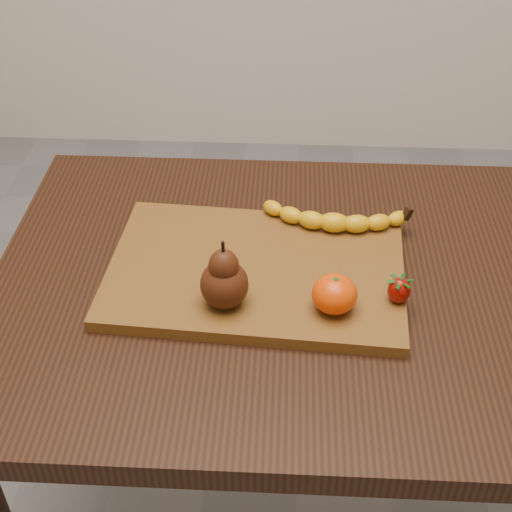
{
  "coord_description": "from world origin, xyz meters",
  "views": [
    {
      "loc": [
        -0.05,
        -0.84,
        1.47
      ],
      "look_at": [
        -0.09,
        0.0,
        0.8
      ],
      "focal_mm": 50.0,
      "sensor_mm": 36.0,
      "label": 1
    }
  ],
  "objects_px": {
    "mandarin": "(335,294)",
    "table": "(311,325)",
    "pear": "(224,274)",
    "cutting_board": "(256,271)"
  },
  "relations": [
    {
      "from": "pear",
      "to": "mandarin",
      "type": "bearing_deg",
      "value": -1.77
    },
    {
      "from": "cutting_board",
      "to": "pear",
      "type": "bearing_deg",
      "value": -111.84
    },
    {
      "from": "table",
      "to": "pear",
      "type": "relative_size",
      "value": 9.27
    },
    {
      "from": "mandarin",
      "to": "cutting_board",
      "type": "bearing_deg",
      "value": 142.15
    },
    {
      "from": "pear",
      "to": "table",
      "type": "bearing_deg",
      "value": 31.86
    },
    {
      "from": "table",
      "to": "mandarin",
      "type": "height_order",
      "value": "mandarin"
    },
    {
      "from": "table",
      "to": "mandarin",
      "type": "xyz_separation_m",
      "value": [
        0.02,
        -0.09,
        0.15
      ]
    },
    {
      "from": "cutting_board",
      "to": "pear",
      "type": "xyz_separation_m",
      "value": [
        -0.04,
        -0.08,
        0.06
      ]
    },
    {
      "from": "table",
      "to": "pear",
      "type": "distance_m",
      "value": 0.23
    },
    {
      "from": "mandarin",
      "to": "table",
      "type": "bearing_deg",
      "value": 105.84
    }
  ]
}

